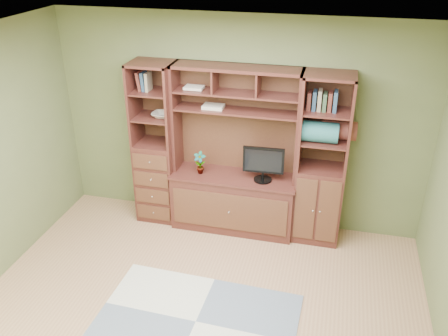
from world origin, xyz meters
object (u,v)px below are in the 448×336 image
(left_tower, at_px, (156,144))
(right_tower, at_px, (322,161))
(center_hutch, at_px, (234,154))
(monitor, at_px, (264,158))

(left_tower, xyz_separation_m, right_tower, (2.02, 0.00, 0.00))
(center_hutch, distance_m, right_tower, 1.03)
(center_hutch, xyz_separation_m, left_tower, (-1.00, 0.04, 0.00))
(monitor, bearing_deg, left_tower, 174.30)
(left_tower, relative_size, right_tower, 1.00)
(center_hutch, height_order, left_tower, same)
(left_tower, distance_m, monitor, 1.36)
(monitor, bearing_deg, right_tower, 3.90)
(center_hutch, xyz_separation_m, monitor, (0.36, -0.03, 0.00))
(left_tower, bearing_deg, monitor, -3.15)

